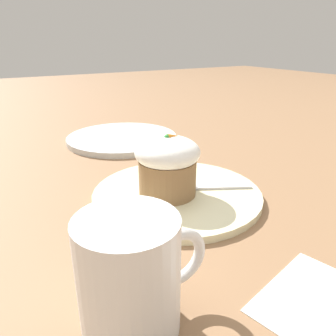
{
  "coord_description": "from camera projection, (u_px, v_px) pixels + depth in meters",
  "views": [
    {
      "loc": [
        -0.25,
        -0.4,
        0.24
      ],
      "look_at": [
        -0.02,
        -0.0,
        0.06
      ],
      "focal_mm": 35.0,
      "sensor_mm": 36.0,
      "label": 1
    }
  ],
  "objects": [
    {
      "name": "carrot_cake",
      "position": [
        168.0,
        165.0,
        0.5
      ],
      "size": [
        0.1,
        0.1,
        0.1
      ],
      "color": "olive",
      "rests_on": "dessert_plate"
    },
    {
      "name": "dessert_plate",
      "position": [
        177.0,
        194.0,
        0.53
      ],
      "size": [
        0.27,
        0.27,
        0.01
      ],
      "color": "beige",
      "rests_on": "ground_plane"
    },
    {
      "name": "paper_napkin",
      "position": [
        322.0,
        307.0,
        0.31
      ],
      "size": [
        0.15,
        0.13,
        0.0
      ],
      "color": "white",
      "rests_on": "ground_plane"
    },
    {
      "name": "side_plate",
      "position": [
        122.0,
        138.0,
        0.82
      ],
      "size": [
        0.27,
        0.27,
        0.01
      ],
      "color": "silver",
      "rests_on": "ground_plane"
    },
    {
      "name": "coffee_cup",
      "position": [
        131.0,
        275.0,
        0.28
      ],
      "size": [
        0.12,
        0.09,
        0.11
      ],
      "color": "white",
      "rests_on": "ground_plane"
    },
    {
      "name": "spoon",
      "position": [
        196.0,
        187.0,
        0.53
      ],
      "size": [
        0.12,
        0.08,
        0.01
      ],
      "color": "silver",
      "rests_on": "dessert_plate"
    },
    {
      "name": "ground_plane",
      "position": [
        177.0,
        197.0,
        0.53
      ],
      "size": [
        4.0,
        4.0,
        0.0
      ],
      "primitive_type": "plane",
      "color": "#846042"
    }
  ]
}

